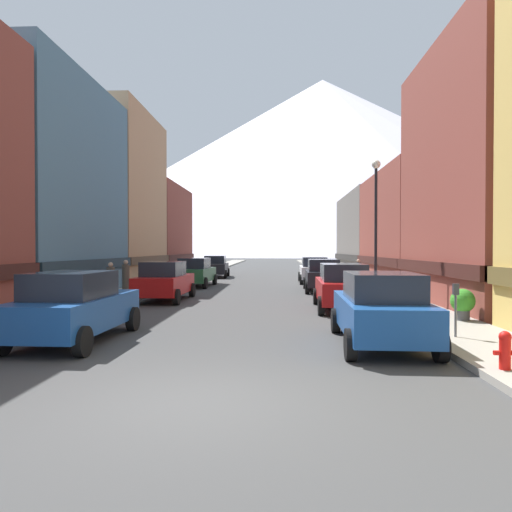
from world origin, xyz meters
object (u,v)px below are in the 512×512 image
(car_left_2, at_px, (195,272))
(streetlamp_right, at_px, (376,209))
(car_right_1, at_px, (343,286))
(car_right_3, at_px, (314,270))
(fire_hydrant_near, at_px, (505,349))
(car_left_0, at_px, (75,306))
(car_left_1, at_px, (165,281))
(pedestrian_2, at_px, (111,281))
(car_right_2, at_px, (323,275))
(car_left_3, at_px, (216,266))
(potted_plant_1, at_px, (73,289))
(car_right_0, at_px, (381,309))
(potted_plant_0, at_px, (463,302))
(pedestrian_1, at_px, (126,278))
(pedestrian_0, at_px, (358,273))
(parking_meter_near, at_px, (456,302))
(trash_bin_right, at_px, (420,297))

(car_left_2, bearing_deg, streetlamp_right, -45.21)
(car_left_2, relative_size, car_right_1, 1.00)
(car_right_1, relative_size, car_right_3, 1.00)
(car_right_3, height_order, fire_hydrant_near, car_right_3)
(car_left_0, height_order, streetlamp_right, streetlamp_right)
(car_left_1, bearing_deg, car_left_2, 90.01)
(car_left_0, xyz_separation_m, pedestrian_2, (-2.45, 9.29, -0.02))
(car_right_2, bearing_deg, car_left_3, 121.63)
(car_left_0, relative_size, potted_plant_1, 4.26)
(car_left_2, xyz_separation_m, fire_hydrant_near, (9.25, -20.02, -0.37))
(car_right_0, xyz_separation_m, potted_plant_0, (3.20, 3.23, -0.20))
(car_right_3, bearing_deg, pedestrian_1, -137.18)
(car_left_0, xyz_separation_m, car_left_2, (-0.00, 17.21, 0.00))
(potted_plant_0, bearing_deg, car_left_3, 114.66)
(car_right_2, xyz_separation_m, streetlamp_right, (1.55, -6.34, 3.09))
(car_right_2, distance_m, potted_plant_0, 11.64)
(fire_hydrant_near, xyz_separation_m, pedestrian_0, (0.80, 20.26, 0.34))
(car_left_2, bearing_deg, car_left_0, -90.00)
(car_right_1, relative_size, parking_meter_near, 3.34)
(car_left_2, xyz_separation_m, pedestrian_0, (10.05, 0.23, -0.04))
(streetlamp_right, bearing_deg, parking_meter_near, -87.00)
(potted_plant_1, distance_m, streetlamp_right, 12.81)
(car_right_0, bearing_deg, fire_hydrant_near, -58.72)
(potted_plant_0, bearing_deg, streetlamp_right, 108.77)
(car_left_0, distance_m, pedestrian_1, 11.65)
(pedestrian_1, bearing_deg, car_right_0, -48.83)
(parking_meter_near, relative_size, potted_plant_1, 1.28)
(pedestrian_1, bearing_deg, car_left_0, -77.87)
(car_left_3, xyz_separation_m, trash_bin_right, (10.15, -21.39, -0.26))
(car_right_3, bearing_deg, potted_plant_0, -79.68)
(parking_meter_near, distance_m, pedestrian_1, 16.30)
(car_left_2, height_order, car_right_0, same)
(car_right_1, xyz_separation_m, trash_bin_right, (2.55, -1.30, -0.26))
(car_right_1, height_order, fire_hydrant_near, car_right_1)
(car_left_3, distance_m, car_right_1, 21.47)
(car_left_2, distance_m, car_right_0, 18.90)
(pedestrian_0, xyz_separation_m, pedestrian_2, (-12.50, -8.15, 0.02))
(potted_plant_1, xyz_separation_m, pedestrian_1, (0.75, 4.37, 0.17))
(car_left_3, height_order, pedestrian_2, car_left_3)
(trash_bin_right, height_order, potted_plant_0, trash_bin_right)
(car_right_2, xyz_separation_m, pedestrian_1, (-10.05, -2.93, 0.01))
(car_right_0, distance_m, trash_bin_right, 5.95)
(car_right_1, distance_m, pedestrian_1, 11.14)
(car_right_3, height_order, pedestrian_2, car_right_3)
(car_right_2, bearing_deg, streetlamp_right, -76.24)
(trash_bin_right, height_order, pedestrian_1, pedestrian_1)
(fire_hydrant_near, relative_size, streetlamp_right, 0.12)
(fire_hydrant_near, bearing_deg, pedestrian_2, 134.02)
(car_left_2, height_order, pedestrian_0, car_left_2)
(car_right_2, height_order, fire_hydrant_near, car_right_2)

